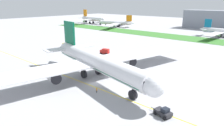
# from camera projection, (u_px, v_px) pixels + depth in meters

# --- Properties ---
(ground_plane) EXTENTS (600.00, 600.00, 0.00)m
(ground_plane) POSITION_uv_depth(u_px,v_px,m) (93.00, 84.00, 67.44)
(ground_plane) COLOR #9E9EA3
(ground_plane) RESTS_ON ground
(apron_taxi_line) EXTENTS (280.00, 0.36, 0.01)m
(apron_taxi_line) POSITION_uv_depth(u_px,v_px,m) (90.00, 85.00, 66.52)
(apron_taxi_line) COLOR yellow
(apron_taxi_line) RESTS_ON ground
(grass_median_strip) EXTENTS (320.00, 24.00, 0.10)m
(grass_median_strip) POSITION_uv_depth(u_px,v_px,m) (204.00, 40.00, 144.41)
(grass_median_strip) COLOR #38722D
(grass_median_strip) RESTS_ON ground
(airliner_foreground) EXTENTS (58.98, 95.49, 18.45)m
(airliner_foreground) POSITION_uv_depth(u_px,v_px,m) (95.00, 61.00, 70.80)
(airliner_foreground) COLOR white
(airliner_foreground) RESTS_ON ground
(pushback_tug) EXTENTS (6.04, 3.36, 2.25)m
(pushback_tug) POSITION_uv_depth(u_px,v_px,m) (163.00, 112.00, 48.45)
(pushback_tug) COLOR #26262B
(pushback_tug) RESTS_ON ground
(ground_crew_wingwalker_port) EXTENTS (0.52, 0.36, 1.58)m
(ground_crew_wingwalker_port) POSITION_uv_depth(u_px,v_px,m) (97.00, 90.00, 60.91)
(ground_crew_wingwalker_port) COLOR black
(ground_crew_wingwalker_port) RESTS_ON ground
(service_truck_baggage_loader) EXTENTS (5.05, 3.49, 2.77)m
(service_truck_baggage_loader) POSITION_uv_depth(u_px,v_px,m) (105.00, 51.00, 105.98)
(service_truck_baggage_loader) COLOR #B21E19
(service_truck_baggage_loader) RESTS_ON ground
(service_truck_fuel_bowser) EXTENTS (5.41, 2.96, 2.55)m
(service_truck_fuel_bowser) POSITION_uv_depth(u_px,v_px,m) (67.00, 45.00, 122.83)
(service_truck_fuel_bowser) COLOR yellow
(service_truck_fuel_bowser) RESTS_ON ground
(parked_airliner_far_left) EXTENTS (45.60, 71.32, 16.66)m
(parked_airliner_far_left) POSITION_uv_depth(u_px,v_px,m) (93.00, 19.00, 252.14)
(parked_airliner_far_left) COLOR white
(parked_airliner_far_left) RESTS_ON ground
(parked_airliner_far_centre) EXTENTS (38.82, 63.22, 12.64)m
(parked_airliner_far_centre) POSITION_uv_depth(u_px,v_px,m) (117.00, 23.00, 220.28)
(parked_airliner_far_centre) COLOR white
(parked_airliner_far_centre) RESTS_ON ground
(parked_airliner_far_right) EXTENTS (36.77, 57.75, 13.04)m
(parked_airliner_far_right) POSITION_uv_depth(u_px,v_px,m) (223.00, 31.00, 155.49)
(parked_airliner_far_right) COLOR white
(parked_airliner_far_right) RESTS_ON ground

